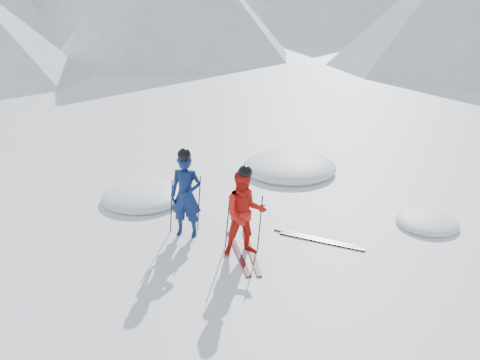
{
  "coord_description": "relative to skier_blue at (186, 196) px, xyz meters",
  "views": [
    {
      "loc": [
        -2.84,
        -8.72,
        4.79
      ],
      "look_at": [
        -1.96,
        0.5,
        1.1
      ],
      "focal_mm": 38.0,
      "sensor_mm": 36.0,
      "label": 1
    }
  ],
  "objects": [
    {
      "name": "ski_worn_right",
      "position": [
        1.19,
        -0.84,
        -0.84
      ],
      "size": [
        0.19,
        1.7,
        0.03
      ],
      "primitive_type": "cube",
      "rotation": [
        0.0,
        0.0,
        0.06
      ],
      "color": "black",
      "rests_on": "ground"
    },
    {
      "name": "skier_red",
      "position": [
        1.07,
        -0.84,
        -0.04
      ],
      "size": [
        0.85,
        0.69,
        1.64
      ],
      "primitive_type": "imported",
      "rotation": [
        0.0,
        0.0,
        0.09
      ],
      "color": "red",
      "rests_on": "ground"
    },
    {
      "name": "ski_loose_b",
      "position": [
        2.6,
        -0.56,
        -0.84
      ],
      "size": [
        1.52,
        0.93,
        0.03
      ],
      "primitive_type": "cube",
      "rotation": [
        0.0,
        0.0,
        1.05
      ],
      "color": "black",
      "rests_on": "ground"
    },
    {
      "name": "ski_worn_left",
      "position": [
        0.95,
        -0.84,
        -0.84
      ],
      "size": [
        0.31,
        1.7,
        0.03
      ],
      "primitive_type": "cube",
      "rotation": [
        0.0,
        0.0,
        0.13
      ],
      "color": "black",
      "rests_on": "ground"
    },
    {
      "name": "pole_red_left",
      "position": [
        0.77,
        -0.59,
        -0.31
      ],
      "size": [
        0.11,
        0.09,
        1.09
      ],
      "primitive_type": "cylinder",
      "rotation": [
        0.06,
        0.08,
        0.0
      ],
      "color": "black",
      "rests_on": "ground"
    },
    {
      "name": "pole_blue_left",
      "position": [
        -0.3,
        0.15,
        -0.29
      ],
      "size": [
        0.12,
        0.08,
        1.14
      ],
      "primitive_type": "cylinder",
      "rotation": [
        0.05,
        0.08,
        0.0
      ],
      "color": "black",
      "rests_on": "ground"
    },
    {
      "name": "pole_blue_right",
      "position": [
        0.25,
        0.25,
        -0.29
      ],
      "size": [
        0.12,
        0.07,
        1.14
      ],
      "primitive_type": "cylinder",
      "rotation": [
        -0.04,
        0.08,
        0.0
      ],
      "color": "black",
      "rests_on": "ground"
    },
    {
      "name": "ski_loose_a",
      "position": [
        2.5,
        -0.41,
        -0.84
      ],
      "size": [
        1.49,
        0.98,
        0.03
      ],
      "primitive_type": "cube",
      "rotation": [
        0.0,
        0.0,
        1.01
      ],
      "color": "black",
      "rests_on": "ground"
    },
    {
      "name": "pole_red_right",
      "position": [
        1.37,
        -0.69,
        -0.31
      ],
      "size": [
        0.11,
        0.08,
        1.09
      ],
      "primitive_type": "cylinder",
      "rotation": [
        -0.05,
        0.08,
        0.0
      ],
      "color": "black",
      "rests_on": "ground"
    },
    {
      "name": "skier_blue",
      "position": [
        0.0,
        0.0,
        0.0
      ],
      "size": [
        0.72,
        0.58,
        1.71
      ],
      "primitive_type": "imported",
      "rotation": [
        0.0,
        0.0,
        -0.32
      ],
      "color": "#0D1E52",
      "rests_on": "ground"
    },
    {
      "name": "ground",
      "position": [
        3.03,
        -0.39,
        -0.86
      ],
      "size": [
        160.0,
        160.0,
        0.0
      ],
      "primitive_type": "plane",
      "color": "white",
      "rests_on": "ground"
    },
    {
      "name": "snow_lumps",
      "position": [
        2.25,
        2.36,
        -0.86
      ],
      "size": [
        9.24,
        6.0,
        0.55
      ],
      "color": "white",
      "rests_on": "ground"
    }
  ]
}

